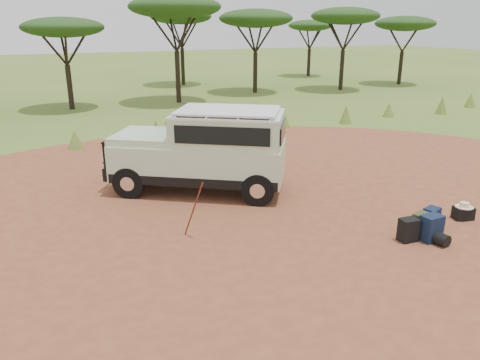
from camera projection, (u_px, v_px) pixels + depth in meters
name	position (u px, v px, depth m)	size (l,w,h in m)	color
ground	(264.00, 225.00, 10.93)	(140.00, 140.00, 0.00)	#4B7228
dirt_clearing	(264.00, 225.00, 10.93)	(23.00, 23.00, 0.01)	brown
grass_fringe	(160.00, 133.00, 18.24)	(36.60, 1.60, 0.90)	#4B7228
acacia_treeline	(110.00, 16.00, 26.56)	(46.70, 13.20, 6.26)	black
safari_vehicle	(205.00, 152.00, 12.77)	(4.95, 4.26, 2.33)	beige
walking_staff	(194.00, 209.00, 10.08)	(0.03, 0.03, 1.42)	maroon
backpack_black	(408.00, 230.00, 10.03)	(0.38, 0.28, 0.52)	black
backpack_navy	(431.00, 228.00, 10.05)	(0.45, 0.32, 0.59)	#13203B
backpack_olive	(421.00, 225.00, 10.30)	(0.38, 0.27, 0.52)	#3C421E
duffel_navy	(432.00, 216.00, 10.86)	(0.37, 0.28, 0.42)	#13203B
hard_case	(463.00, 213.00, 11.19)	(0.44, 0.31, 0.31)	black
stuff_sack	(442.00, 240.00, 9.86)	(0.28, 0.28, 0.28)	black
safari_hat	(464.00, 205.00, 11.13)	(0.41, 0.41, 0.12)	beige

